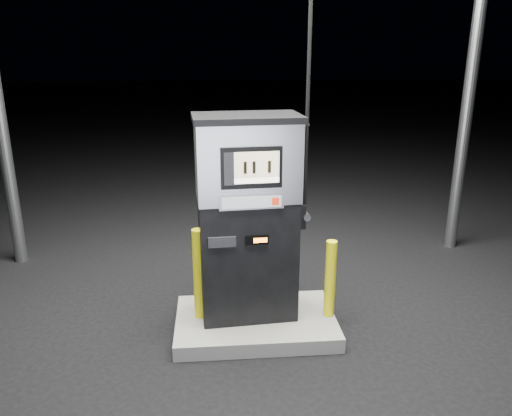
{
  "coord_description": "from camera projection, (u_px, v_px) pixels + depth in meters",
  "views": [
    {
      "loc": [
        -0.38,
        -4.45,
        2.74
      ],
      "look_at": [
        0.0,
        0.0,
        1.3
      ],
      "focal_mm": 35.0,
      "sensor_mm": 36.0,
      "label": 1
    }
  ],
  "objects": [
    {
      "name": "ground",
      "position": [
        256.0,
        329.0,
        5.09
      ],
      "size": [
        80.0,
        80.0,
        0.0
      ],
      "primitive_type": "plane",
      "color": "black",
      "rests_on": "ground"
    },
    {
      "name": "pump_island",
      "position": [
        256.0,
        323.0,
        5.06
      ],
      "size": [
        1.6,
        1.0,
        0.15
      ],
      "primitive_type": "cube",
      "color": "slate",
      "rests_on": "ground"
    },
    {
      "name": "fuel_dispenser",
      "position": [
        248.0,
        217.0,
        4.81
      ],
      "size": [
        1.13,
        0.67,
        4.17
      ],
      "rotation": [
        0.0,
        0.0,
        0.07
      ],
      "color": "black",
      "rests_on": "pump_island"
    },
    {
      "name": "bollard_left",
      "position": [
        200.0,
        274.0,
        4.91
      ],
      "size": [
        0.16,
        0.16,
        0.93
      ],
      "primitive_type": "cylinder",
      "rotation": [
        0.0,
        0.0,
        -0.4
      ],
      "color": "yellow",
      "rests_on": "pump_island"
    },
    {
      "name": "bollard_right",
      "position": [
        330.0,
        279.0,
        4.95
      ],
      "size": [
        0.12,
        0.12,
        0.8
      ],
      "primitive_type": "cylinder",
      "rotation": [
        0.0,
        0.0,
        -0.17
      ],
      "color": "yellow",
      "rests_on": "pump_island"
    }
  ]
}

